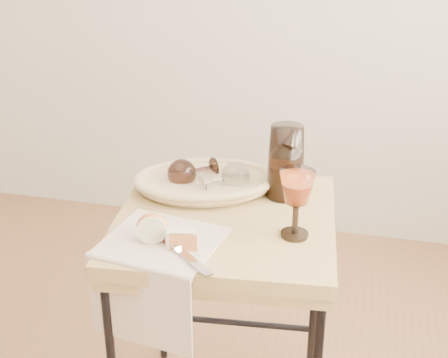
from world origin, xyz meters
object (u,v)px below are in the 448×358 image
(goblet_lying_b, at_px, (222,179))
(table_knife, at_px, (179,248))
(tea_towel, at_px, (162,241))
(apple_half, at_px, (152,226))
(bread_basket, at_px, (205,184))
(pitcher, at_px, (286,162))
(wine_goblet, at_px, (296,204))
(side_table, at_px, (226,326))
(goblet_lying_a, at_px, (196,170))

(goblet_lying_b, bearing_deg, table_knife, -132.49)
(tea_towel, height_order, apple_half, apple_half)
(bread_basket, bearing_deg, apple_half, -117.19)
(tea_towel, relative_size, pitcher, 1.10)
(tea_towel, distance_m, pitcher, 0.43)
(bread_basket, relative_size, wine_goblet, 2.00)
(goblet_lying_b, relative_size, table_knife, 0.57)
(bread_basket, bearing_deg, wine_goblet, -51.78)
(side_table, xyz_separation_m, goblet_lying_a, (-0.13, 0.15, 0.43))
(bread_basket, relative_size, table_knife, 1.53)
(tea_towel, bearing_deg, wine_goblet, 27.57)
(pitcher, bearing_deg, apple_half, -108.39)
(tea_towel, relative_size, goblet_lying_a, 2.01)
(bread_basket, distance_m, apple_half, 0.31)
(goblet_lying_b, relative_size, wine_goblet, 0.74)
(side_table, relative_size, table_knife, 3.11)
(pitcher, bearing_deg, goblet_lying_a, -156.14)
(wine_goblet, height_order, apple_half, wine_goblet)
(side_table, bearing_deg, pitcher, 49.61)
(pitcher, distance_m, apple_half, 0.44)
(side_table, bearing_deg, apple_half, -130.70)
(tea_towel, bearing_deg, goblet_lying_b, 82.07)
(pitcher, height_order, apple_half, pitcher)
(apple_half, bearing_deg, goblet_lying_a, 71.34)
(bread_basket, height_order, goblet_lying_b, goblet_lying_b)
(pitcher, bearing_deg, goblet_lying_b, -143.10)
(goblet_lying_b, xyz_separation_m, pitcher, (0.18, 0.05, 0.05))
(goblet_lying_a, bearing_deg, pitcher, 140.06)
(goblet_lying_a, bearing_deg, tea_towel, 48.68)
(pitcher, bearing_deg, side_table, -108.23)
(tea_towel, bearing_deg, side_table, 62.73)
(side_table, distance_m, bread_basket, 0.43)
(bread_basket, bearing_deg, pitcher, -11.26)
(pitcher, xyz_separation_m, apple_half, (-0.28, -0.33, -0.06))
(goblet_lying_a, height_order, apple_half, goblet_lying_a)
(tea_towel, distance_m, goblet_lying_b, 0.30)
(bread_basket, distance_m, goblet_lying_a, 0.05)
(side_table, xyz_separation_m, table_knife, (-0.07, -0.21, 0.39))
(wine_goblet, relative_size, apple_half, 2.28)
(tea_towel, height_order, bread_basket, bread_basket)
(apple_half, bearing_deg, tea_towel, -14.57)
(goblet_lying_b, xyz_separation_m, wine_goblet, (0.23, -0.18, 0.04))
(tea_towel, relative_size, bread_basket, 0.76)
(goblet_lying_a, height_order, wine_goblet, wine_goblet)
(tea_towel, height_order, goblet_lying_b, goblet_lying_b)
(side_table, height_order, bread_basket, bread_basket)
(pitcher, relative_size, apple_half, 3.13)
(side_table, xyz_separation_m, tea_towel, (-0.12, -0.17, 0.38))
(goblet_lying_b, distance_m, pitcher, 0.19)
(bread_basket, relative_size, goblet_lying_b, 2.70)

